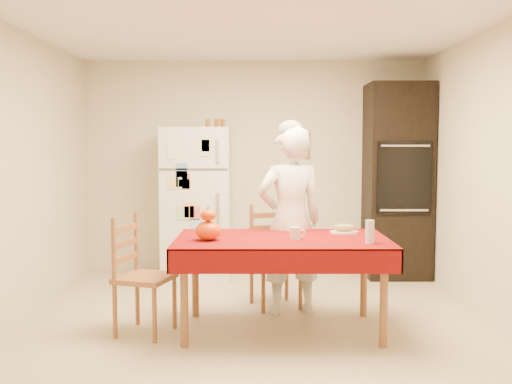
{
  "coord_description": "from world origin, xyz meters",
  "views": [
    {
      "loc": [
        0.01,
        -4.55,
        1.5
      ],
      "look_at": [
        0.02,
        0.2,
        1.11
      ],
      "focal_mm": 40.0,
      "sensor_mm": 36.0,
      "label": 1
    }
  ],
  "objects_px": {
    "chair_far": "(273,252)",
    "dining_table": "(282,246)",
    "coffee_mug": "(295,234)",
    "oven_cabinet": "(397,181)",
    "wine_glass": "(370,232)",
    "refrigerator": "(197,203)",
    "bread_plate": "(344,232)",
    "chair_left": "(138,270)",
    "seated_woman": "(290,221)",
    "pumpkin_lower": "(208,231)"
  },
  "relations": [
    {
      "from": "chair_left",
      "to": "seated_woman",
      "type": "xyz_separation_m",
      "value": [
        1.25,
        0.55,
        0.33
      ]
    },
    {
      "from": "refrigerator",
      "to": "pumpkin_lower",
      "type": "xyz_separation_m",
      "value": [
        0.29,
        -2.02,
        -0.01
      ]
    },
    {
      "from": "oven_cabinet",
      "to": "wine_glass",
      "type": "relative_size",
      "value": 12.5
    },
    {
      "from": "refrigerator",
      "to": "oven_cabinet",
      "type": "relative_size",
      "value": 0.77
    },
    {
      "from": "refrigerator",
      "to": "dining_table",
      "type": "height_order",
      "value": "refrigerator"
    },
    {
      "from": "chair_left",
      "to": "seated_woman",
      "type": "height_order",
      "value": "seated_woman"
    },
    {
      "from": "chair_left",
      "to": "wine_glass",
      "type": "relative_size",
      "value": 5.4
    },
    {
      "from": "chair_left",
      "to": "bread_plate",
      "type": "distance_m",
      "value": 1.74
    },
    {
      "from": "seated_woman",
      "to": "wine_glass",
      "type": "xyz_separation_m",
      "value": [
        0.56,
        -0.75,
        0.02
      ]
    },
    {
      "from": "refrigerator",
      "to": "bread_plate",
      "type": "bearing_deg",
      "value": -49.62
    },
    {
      "from": "oven_cabinet",
      "to": "chair_far",
      "type": "xyz_separation_m",
      "value": [
        -1.45,
        -1.19,
        -0.59
      ]
    },
    {
      "from": "pumpkin_lower",
      "to": "wine_glass",
      "type": "bearing_deg",
      "value": -6.19
    },
    {
      "from": "pumpkin_lower",
      "to": "dining_table",
      "type": "bearing_deg",
      "value": 11.03
    },
    {
      "from": "refrigerator",
      "to": "bread_plate",
      "type": "distance_m",
      "value": 2.18
    },
    {
      "from": "wine_glass",
      "to": "oven_cabinet",
      "type": "bearing_deg",
      "value": 71.19
    },
    {
      "from": "refrigerator",
      "to": "dining_table",
      "type": "distance_m",
      "value": 2.1
    },
    {
      "from": "chair_left",
      "to": "wine_glass",
      "type": "height_order",
      "value": "chair_left"
    },
    {
      "from": "bread_plate",
      "to": "coffee_mug",
      "type": "bearing_deg",
      "value": -142.21
    },
    {
      "from": "dining_table",
      "to": "chair_far",
      "type": "distance_m",
      "value": 0.78
    },
    {
      "from": "chair_left",
      "to": "coffee_mug",
      "type": "xyz_separation_m",
      "value": [
        1.26,
        -0.05,
        0.3
      ]
    },
    {
      "from": "seated_woman",
      "to": "bread_plate",
      "type": "height_order",
      "value": "seated_woman"
    },
    {
      "from": "refrigerator",
      "to": "chair_left",
      "type": "xyz_separation_m",
      "value": [
        -0.28,
        -1.95,
        -0.34
      ]
    },
    {
      "from": "refrigerator",
      "to": "seated_woman",
      "type": "xyz_separation_m",
      "value": [
        0.97,
        -1.41,
        -0.02
      ]
    },
    {
      "from": "oven_cabinet",
      "to": "wine_glass",
      "type": "distance_m",
      "value": 2.34
    },
    {
      "from": "coffee_mug",
      "to": "bread_plate",
      "type": "height_order",
      "value": "coffee_mug"
    },
    {
      "from": "refrigerator",
      "to": "chair_far",
      "type": "bearing_deg",
      "value": -54.13
    },
    {
      "from": "chair_far",
      "to": "seated_woman",
      "type": "xyz_separation_m",
      "value": [
        0.14,
        -0.26,
        0.33
      ]
    },
    {
      "from": "wine_glass",
      "to": "refrigerator",
      "type": "bearing_deg",
      "value": 125.44
    },
    {
      "from": "pumpkin_lower",
      "to": "chair_far",
      "type": "bearing_deg",
      "value": 58.38
    },
    {
      "from": "chair_far",
      "to": "coffee_mug",
      "type": "height_order",
      "value": "chair_far"
    },
    {
      "from": "dining_table",
      "to": "chair_left",
      "type": "distance_m",
      "value": 1.17
    },
    {
      "from": "chair_left",
      "to": "wine_glass",
      "type": "distance_m",
      "value": 1.85
    },
    {
      "from": "coffee_mug",
      "to": "chair_left",
      "type": "bearing_deg",
      "value": 177.73
    },
    {
      "from": "seated_woman",
      "to": "chair_left",
      "type": "bearing_deg",
      "value": 8.14
    },
    {
      "from": "chair_far",
      "to": "refrigerator",
      "type": "bearing_deg",
      "value": 107.3
    },
    {
      "from": "seated_woman",
      "to": "wine_glass",
      "type": "height_order",
      "value": "seated_woman"
    },
    {
      "from": "chair_far",
      "to": "dining_table",
      "type": "bearing_deg",
      "value": -105.13
    },
    {
      "from": "seated_woman",
      "to": "chair_far",
      "type": "bearing_deg",
      "value": -76.9
    },
    {
      "from": "bread_plate",
      "to": "dining_table",
      "type": "bearing_deg",
      "value": -155.93
    },
    {
      "from": "dining_table",
      "to": "coffee_mug",
      "type": "distance_m",
      "value": 0.19
    },
    {
      "from": "oven_cabinet",
      "to": "chair_left",
      "type": "xyz_separation_m",
      "value": [
        -2.56,
        -2.0,
        -0.59
      ]
    },
    {
      "from": "pumpkin_lower",
      "to": "wine_glass",
      "type": "xyz_separation_m",
      "value": [
        1.24,
        -0.13,
        0.01
      ]
    },
    {
      "from": "refrigerator",
      "to": "seated_woman",
      "type": "bearing_deg",
      "value": -55.39
    },
    {
      "from": "refrigerator",
      "to": "coffee_mug",
      "type": "bearing_deg",
      "value": -64.0
    },
    {
      "from": "oven_cabinet",
      "to": "dining_table",
      "type": "relative_size",
      "value": 1.29
    },
    {
      "from": "chair_far",
      "to": "coffee_mug",
      "type": "xyz_separation_m",
      "value": [
        0.15,
        -0.86,
        0.3
      ]
    },
    {
      "from": "dining_table",
      "to": "pumpkin_lower",
      "type": "distance_m",
      "value": 0.61
    },
    {
      "from": "refrigerator",
      "to": "chair_left",
      "type": "relative_size",
      "value": 1.79
    },
    {
      "from": "refrigerator",
      "to": "chair_left",
      "type": "bearing_deg",
      "value": -98.14
    },
    {
      "from": "dining_table",
      "to": "oven_cabinet",
      "type": "bearing_deg",
      "value": 54.22
    }
  ]
}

